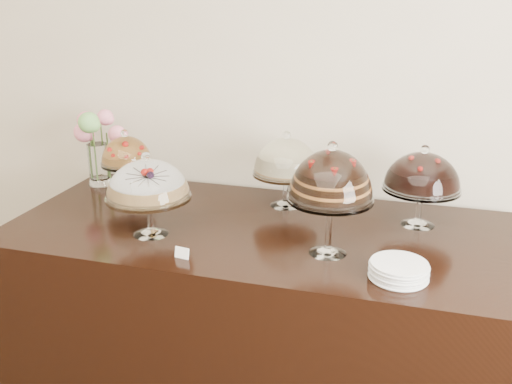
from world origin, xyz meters
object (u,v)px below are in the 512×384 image
(cake_stand_choco_layer, at_px, (331,179))
(cake_stand_dark_choco, at_px, (422,175))
(cake_stand_cheesecake, at_px, (286,160))
(cake_stand_sugar_sponge, at_px, (148,183))
(display_counter, at_px, (259,316))
(plate_stack, at_px, (399,270))
(flower_vase, at_px, (96,140))
(cake_stand_fruit_tart, at_px, (126,154))

(cake_stand_choco_layer, relative_size, cake_stand_dark_choco, 1.25)
(cake_stand_dark_choco, bearing_deg, cake_stand_cheesecake, 173.75)
(cake_stand_sugar_sponge, xyz_separation_m, cake_stand_choco_layer, (0.76, 0.03, 0.08))
(display_counter, distance_m, cake_stand_cheesecake, 0.74)
(cake_stand_choco_layer, xyz_separation_m, plate_stack, (0.28, -0.14, -0.28))
(cake_stand_cheesecake, height_order, plate_stack, cake_stand_cheesecake)
(cake_stand_cheesecake, height_order, flower_vase, flower_vase)
(display_counter, height_order, plate_stack, plate_stack)
(cake_stand_cheesecake, distance_m, flower_vase, 1.03)
(cake_stand_cheesecake, distance_m, cake_stand_dark_choco, 0.62)
(cake_stand_dark_choco, relative_size, plate_stack, 1.75)
(cake_stand_sugar_sponge, distance_m, cake_stand_fruit_tart, 0.53)
(cake_stand_dark_choco, height_order, plate_stack, cake_stand_dark_choco)
(cake_stand_choco_layer, relative_size, flower_vase, 1.10)
(flower_vase, bearing_deg, cake_stand_dark_choco, -3.12)
(cake_stand_fruit_tart, distance_m, flower_vase, 0.25)
(cake_stand_dark_choco, xyz_separation_m, cake_stand_fruit_tart, (-1.42, -0.01, -0.02))
(cake_stand_fruit_tart, relative_size, flower_vase, 0.81)
(cake_stand_dark_choco, distance_m, flower_vase, 1.65)
(display_counter, bearing_deg, cake_stand_dark_choco, 18.48)
(cake_stand_choco_layer, relative_size, plate_stack, 2.18)
(cake_stand_cheesecake, height_order, cake_stand_fruit_tart, cake_stand_cheesecake)
(cake_stand_dark_choco, height_order, flower_vase, flower_vase)
(display_counter, distance_m, plate_stack, 0.84)
(cake_stand_cheesecake, distance_m, plate_stack, 0.85)
(cake_stand_sugar_sponge, height_order, cake_stand_dark_choco, cake_stand_dark_choco)
(display_counter, relative_size, cake_stand_sugar_sponge, 6.08)
(plate_stack, bearing_deg, cake_stand_fruit_tart, 158.74)
(display_counter, height_order, cake_stand_cheesecake, cake_stand_cheesecake)
(display_counter, bearing_deg, cake_stand_sugar_sponge, -154.42)
(cake_stand_sugar_sponge, bearing_deg, flower_vase, 137.03)
(display_counter, bearing_deg, flower_vase, 162.23)
(cake_stand_dark_choco, bearing_deg, flower_vase, 176.88)
(flower_vase, bearing_deg, cake_stand_choco_layer, -20.47)
(cake_stand_sugar_sponge, height_order, plate_stack, cake_stand_sugar_sponge)
(cake_stand_fruit_tart, bearing_deg, cake_stand_choco_layer, -19.95)
(cake_stand_sugar_sponge, relative_size, plate_stack, 1.73)
(cake_stand_sugar_sponge, xyz_separation_m, cake_stand_cheesecake, (0.47, 0.49, -0.00))
(cake_stand_fruit_tart, bearing_deg, cake_stand_dark_choco, 0.22)
(cake_stand_fruit_tart, relative_size, plate_stack, 1.62)
(cake_stand_cheesecake, xyz_separation_m, plate_stack, (0.56, -0.60, -0.20))
(plate_stack, bearing_deg, cake_stand_dark_choco, 84.16)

